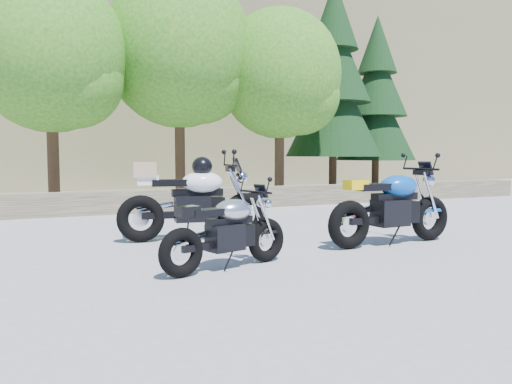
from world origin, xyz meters
TOP-DOWN VIEW (x-y plane):
  - ground at (0.00, 0.00)m, footprint 90.00×90.00m
  - stone_wall at (0.00, 5.50)m, footprint 22.00×0.55m
  - hillside at (3.00, 28.00)m, footprint 80.00×30.00m
  - tree_decid_left at (-2.39, 7.14)m, footprint 3.67×3.67m
  - tree_decid_mid at (0.91, 7.54)m, footprint 4.08×4.08m
  - tree_decid_right at (3.71, 6.94)m, footprint 3.54×3.54m
  - conifer_near at (6.20, 8.20)m, footprint 3.17×3.17m
  - conifer_far at (8.40, 8.80)m, footprint 2.82×2.82m
  - silver_bike at (-0.90, -0.66)m, footprint 1.74×0.72m
  - white_bike at (-0.69, 1.41)m, footprint 2.34×0.74m
  - blue_bike at (1.89, -0.16)m, footprint 2.25×0.71m
  - backpack at (2.39, 1.67)m, footprint 0.38×0.36m

SIDE VIEW (x-z plane):
  - ground at x=0.00m, z-range 0.00..0.00m
  - backpack at x=2.39m, z-range -0.01..0.43m
  - stone_wall at x=0.00m, z-range 0.00..0.50m
  - silver_bike at x=-0.90m, z-range -0.01..0.88m
  - blue_bike at x=1.89m, z-range -0.02..1.11m
  - white_bike at x=-0.69m, z-range -0.01..1.28m
  - conifer_far at x=8.40m, z-range 0.13..6.41m
  - tree_decid_right at x=3.71m, z-range 0.79..6.20m
  - tree_decid_left at x=-2.39m, z-range 0.83..6.44m
  - conifer_near at x=6.20m, z-range 0.15..7.21m
  - tree_decid_mid at x=0.91m, z-range 0.92..7.16m
  - hillside at x=3.00m, z-range 0.00..15.00m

